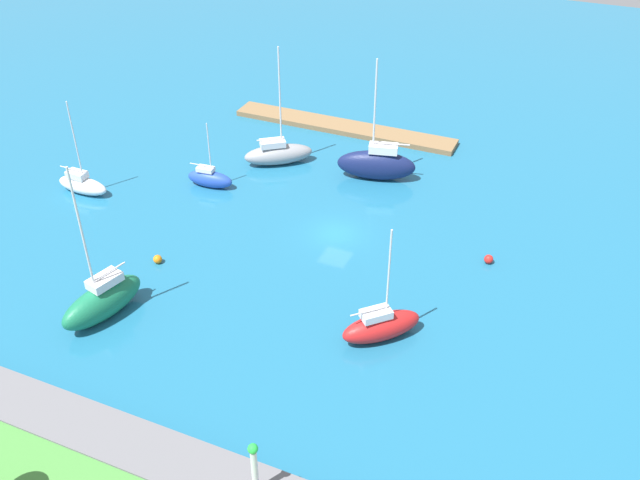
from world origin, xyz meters
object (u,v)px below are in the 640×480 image
Objects in this scene: pier_dock at (343,127)px; sailboat_navy_far_north at (377,164)px; sailboat_red_outer_mooring at (381,326)px; mooring_buoy_orange at (158,259)px; harbor_beacon at (254,465)px; mooring_buoy_red at (489,259)px; sailboat_white_along_channel at (82,184)px; sailboat_blue_east_end at (210,178)px; sailboat_gray_inner_mooring at (278,153)px; sailboat_green_center_basin at (102,300)px.

pier_dock is 2.09× the size of sailboat_navy_far_north.
mooring_buoy_orange is (19.42, -1.22, -0.75)m from sailboat_red_outer_mooring.
sailboat_red_outer_mooring is (-1.70, -15.39, -2.35)m from harbor_beacon.
mooring_buoy_red reaches higher than mooring_buoy_orange.
sailboat_white_along_channel is at bearing 51.91° from pier_dock.
sailboat_red_outer_mooring is (-21.83, 13.50, 0.23)m from sailboat_blue_east_end.
mooring_buoy_orange is (17.72, -16.61, -3.10)m from harbor_beacon.
sailboat_blue_east_end is at bearing -3.62° from mooring_buoy_red.
harbor_beacon is (-13.10, 45.37, 3.17)m from pier_dock.
sailboat_red_outer_mooring is at bearing 176.40° from mooring_buoy_orange.
mooring_buoy_orange is 26.67m from mooring_buoy_red.
sailboat_red_outer_mooring is at bearing -96.30° from harbor_beacon.
sailboat_navy_far_north is (-6.91, 8.81, 1.31)m from pier_dock.
sailboat_gray_inner_mooring is at bearing -8.43° from sailboat_navy_far_north.
mooring_buoy_red is (-26.90, 1.70, -0.50)m from sailboat_blue_east_end.
sailboat_navy_far_north is 16.11× the size of mooring_buoy_red.
sailboat_white_along_channel reaches higher than mooring_buoy_orange.
sailboat_navy_far_north is 16.05m from mooring_buoy_red.
sailboat_white_along_channel is (24.28, 13.36, -0.71)m from sailboat_navy_far_north.
sailboat_green_center_basin is at bearing -45.39° from sailboat_white_along_channel.
sailboat_navy_far_north is 15.93m from sailboat_blue_east_end.
mooring_buoy_red is (-24.31, -17.54, -1.05)m from sailboat_green_center_basin.
sailboat_blue_east_end is 0.53× the size of sailboat_green_center_basin.
harbor_beacon is at bearing 76.02° from mooring_buoy_red.
sailboat_gray_inner_mooring is 24.48m from mooring_buoy_red.
mooring_buoy_red is at bearing -56.66° from sailboat_gray_inner_mooring.
sailboat_white_along_channel reaches higher than mooring_buoy_red.
mooring_buoy_orange is at bearing 131.68° from sailboat_red_outer_mooring.
sailboat_gray_inner_mooring is at bearing -94.54° from mooring_buoy_orange.
sailboat_navy_far_north is 10.08m from sailboat_gray_inner_mooring.
sailboat_blue_east_end is 25.67m from sailboat_red_outer_mooring.
sailboat_red_outer_mooring is at bearing -12.68° from sailboat_white_along_channel.
sailboat_red_outer_mooring is 20.08m from sailboat_green_center_basin.
sailboat_gray_inner_mooring reaches higher than mooring_buoy_red.
sailboat_blue_east_end is 19.43m from sailboat_green_center_basin.
sailboat_white_along_channel is 14.37m from mooring_buoy_orange.
sailboat_gray_inner_mooring is 19.04m from mooring_buoy_orange.
sailboat_red_outer_mooring reaches higher than mooring_buoy_orange.
harbor_beacon is at bearing 75.44° from sailboat_green_center_basin.
pier_dock is 47.33m from harbor_beacon.
sailboat_navy_far_north is 27.72m from sailboat_white_along_channel.
sailboat_green_center_basin reaches higher than sailboat_navy_far_north.
sailboat_navy_far_north is 22.61m from sailboat_red_outer_mooring.
sailboat_red_outer_mooring is (-17.91, 20.19, -0.02)m from sailboat_gray_inner_mooring.
sailboat_red_outer_mooring is 19.47m from mooring_buoy_orange.
mooring_buoy_orange reaches higher than pier_dock.
sailboat_green_center_basin is at bearing 53.07° from sailboat_navy_far_north.
sailboat_blue_east_end is (13.94, 7.68, -0.72)m from sailboat_navy_far_north.
sailboat_gray_inner_mooring reaches higher than sailboat_navy_far_north.
pier_dock is 34.88× the size of mooring_buoy_orange.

